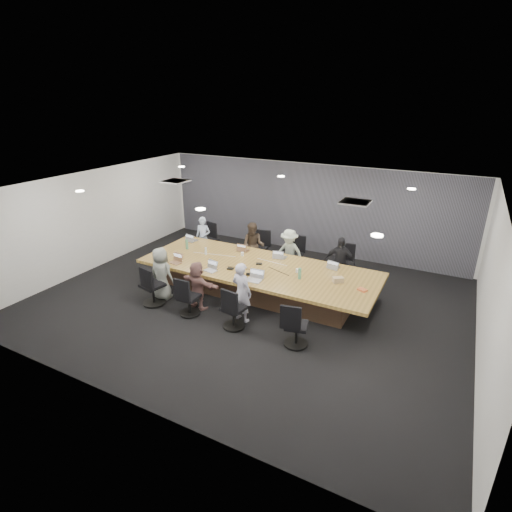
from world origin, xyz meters
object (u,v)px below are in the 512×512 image
at_px(chair_4, 153,288).
at_px(person_0, 203,238).
at_px(laptop_0, 192,240).
at_px(person_1, 253,246).
at_px(chair_0, 210,243).
at_px(person_5, 198,285).
at_px(laptop_1, 244,250).
at_px(laptop_5, 210,271).
at_px(person_6, 242,292).
at_px(chair_5, 189,300).
at_px(chair_7, 296,329).
at_px(person_4, 161,274).
at_px(person_2, 289,253).
at_px(laptop_4, 175,263).
at_px(person_3, 339,262).
at_px(snack_packet, 362,290).
at_px(laptop_6, 253,280).
at_px(chair_1, 259,251).
at_px(bottle_green_right, 300,274).
at_px(laptop_3, 333,267).
at_px(conference_table, 258,278).
at_px(laptop_2, 281,257).
at_px(stapler, 250,274).
at_px(mug_brown, 163,252).
at_px(chair_6, 234,312).
at_px(bottle_green_left, 187,244).
at_px(chair_2, 294,257).
at_px(chair_3, 342,267).

xyz_separation_m(chair_4, person_0, (-0.64, 3.05, 0.23)).
distance_m(laptop_0, person_1, 1.84).
height_order(chair_0, person_5, person_5).
distance_m(laptop_1, laptop_5, 1.60).
bearing_deg(person_6, chair_5, 27.30).
bearing_deg(chair_7, person_4, 161.86).
height_order(person_2, laptop_4, person_2).
relative_size(chair_0, person_6, 0.54).
relative_size(person_3, laptop_5, 4.53).
height_order(laptop_5, snack_packet, snack_packet).
bearing_deg(person_0, chair_4, -91.10).
xyz_separation_m(chair_7, person_6, (-1.45, 0.35, 0.31)).
bearing_deg(person_1, laptop_6, -74.81).
xyz_separation_m(chair_0, laptop_6, (2.89, -2.50, 0.37)).
height_order(chair_1, chair_5, chair_1).
relative_size(laptop_5, bottle_green_right, 1.13).
height_order(laptop_3, laptop_4, same).
bearing_deg(conference_table, snack_packet, -3.05).
relative_size(conference_table, person_1, 4.38).
xyz_separation_m(laptop_3, person_5, (-2.59, -2.15, -0.16)).
height_order(chair_0, laptop_1, same).
height_order(laptop_2, laptop_3, same).
relative_size(laptop_4, person_6, 0.22).
relative_size(chair_0, person_1, 0.55).
distance_m(bottle_green_right, stapler, 1.19).
height_order(chair_0, mug_brown, mug_brown).
xyz_separation_m(person_1, stapler, (0.92, -1.93, 0.09)).
relative_size(person_3, stapler, 8.39).
height_order(chair_7, person_0, person_0).
relative_size(chair_6, person_0, 0.59).
xyz_separation_m(laptop_3, mug_brown, (-4.35, -1.23, 0.04)).
relative_size(conference_table, laptop_3, 20.13).
xyz_separation_m(laptop_0, laptop_1, (1.75, 0.00, 0.00)).
bearing_deg(person_5, person_3, -124.99).
xyz_separation_m(laptop_2, person_6, (0.03, -2.15, -0.05)).
bearing_deg(chair_0, stapler, 153.58).
xyz_separation_m(chair_5, person_5, (0.00, 0.35, 0.22)).
bearing_deg(laptop_6, mug_brown, 170.34).
bearing_deg(chair_1, laptop_0, 15.92).
height_order(person_2, bottle_green_left, person_2).
bearing_deg(person_3, laptop_2, -166.66).
height_order(chair_2, laptop_5, chair_2).
relative_size(conference_table, chair_3, 7.24).
xyz_separation_m(person_2, person_4, (-2.23, -2.70, -0.01)).
relative_size(chair_5, person_0, 0.57).
relative_size(chair_3, laptop_3, 2.78).
height_order(laptop_6, stapler, stapler).
distance_m(conference_table, person_0, 2.94).
xyz_separation_m(conference_table, laptop_6, (0.30, -0.80, 0.35)).
xyz_separation_m(bottle_green_right, snack_packet, (1.45, 0.06, -0.11)).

